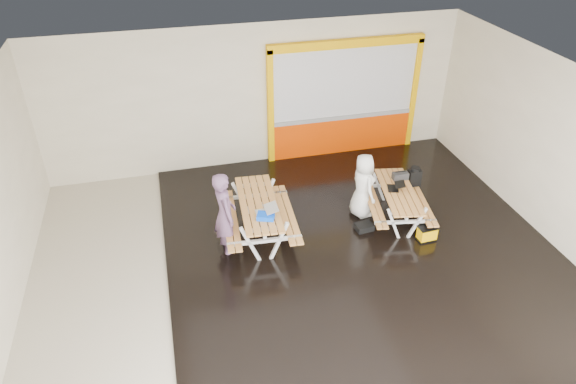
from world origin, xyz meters
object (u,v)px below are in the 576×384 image
object	(u,v)px
picnic_table_left	(259,211)
laptop_right	(395,187)
toolbox	(400,176)
fluke_bag	(427,234)
person_left	(225,214)
laptop_left	(266,212)
picnic_table_right	(398,197)
person_right	(363,186)
dark_case	(364,227)
blue_pouch	(266,216)
backpack	(414,177)

from	to	relation	value
picnic_table_left	laptop_right	xyz separation A→B (m)	(2.89, -0.06, 0.15)
toolbox	fluke_bag	xyz separation A→B (m)	(0.06, -1.29, -0.61)
person_left	laptop_left	xyz separation A→B (m)	(0.77, -0.15, 0.01)
picnic_table_right	laptop_right	bearing A→B (deg)	119.12
person_right	laptop_left	distance (m)	2.29
dark_case	fluke_bag	xyz separation A→B (m)	(1.09, -0.63, 0.09)
person_right	picnic_table_left	bearing A→B (deg)	85.60
person_left	fluke_bag	world-z (taller)	person_left
person_left	fluke_bag	distance (m)	4.04
picnic_table_right	blue_pouch	bearing A→B (deg)	-171.82
laptop_left	picnic_table_right	bearing A→B (deg)	5.95
blue_pouch	dark_case	xyz separation A→B (m)	(2.10, 0.18, -0.76)
person_left	dark_case	world-z (taller)	person_left
person_right	toolbox	bearing A→B (deg)	-91.55
blue_pouch	fluke_bag	bearing A→B (deg)	-8.05
person_left	blue_pouch	world-z (taller)	person_left
person_left	fluke_bag	bearing A→B (deg)	-106.89
picnic_table_left	picnic_table_right	bearing A→B (deg)	-2.65
picnic_table_right	picnic_table_left	bearing A→B (deg)	177.35
dark_case	person_left	bearing A→B (deg)	178.32
picnic_table_left	laptop_left	world-z (taller)	laptop_left
laptop_right	fluke_bag	xyz separation A→B (m)	(0.33, -0.95, -0.58)
picnic_table_left	fluke_bag	bearing A→B (deg)	-17.34
picnic_table_left	person_right	xyz separation A→B (m)	(2.26, 0.17, 0.13)
laptop_left	dark_case	world-z (taller)	laptop_left
blue_pouch	toolbox	xyz separation A→B (m)	(3.13, 0.84, -0.07)
toolbox	fluke_bag	distance (m)	1.43
laptop_left	laptop_right	world-z (taller)	laptop_left
laptop_left	toolbox	size ratio (longest dim) A/B	1.22
picnic_table_right	fluke_bag	world-z (taller)	picnic_table_right
person_left	picnic_table_right	bearing A→B (deg)	-94.13
laptop_right	blue_pouch	distance (m)	2.91
person_right	backpack	distance (m)	1.31
person_left	toolbox	distance (m)	3.91
picnic_table_right	blue_pouch	world-z (taller)	blue_pouch
person_left	backpack	size ratio (longest dim) A/B	3.69
person_left	laptop_right	distance (m)	3.61
person_left	picnic_table_left	bearing A→B (deg)	-74.15
picnic_table_left	dark_case	xyz separation A→B (m)	(2.13, -0.37, -0.52)
toolbox	dark_case	xyz separation A→B (m)	(-1.03, -0.66, -0.69)
laptop_right	dark_case	xyz separation A→B (m)	(-0.76, -0.32, -0.67)
picnic_table_left	dark_case	size ratio (longest dim) A/B	6.14
toolbox	dark_case	world-z (taller)	toolbox
picnic_table_left	laptop_right	size ratio (longest dim) A/B	5.16
fluke_bag	laptop_right	bearing A→B (deg)	108.96
blue_pouch	picnic_table_left	bearing A→B (deg)	93.02
dark_case	fluke_bag	distance (m)	1.26
blue_pouch	backpack	bearing A→B (deg)	14.97
picnic_table_right	laptop_right	xyz separation A→B (m)	(-0.04, 0.08, 0.22)
laptop_right	blue_pouch	bearing A→B (deg)	-170.15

